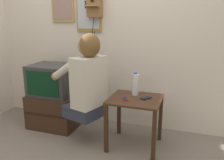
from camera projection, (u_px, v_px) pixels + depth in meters
The scene contains 11 objects.
wall_back at pixel (110, 28), 3.04m from camera, with size 6.80×0.05×2.55m.
side_table at pixel (135, 108), 2.57m from camera, with size 0.55×0.51×0.56m.
person at pixel (87, 79), 2.57m from camera, with size 0.59×0.52×0.93m.
tv_stand at pixel (56, 110), 3.16m from camera, with size 0.62×0.52×0.44m.
television at pixel (52, 80), 3.05m from camera, with size 0.54×0.45×0.39m.
wall_phone_antique at pixel (94, 2), 2.94m from camera, with size 0.22×0.19×0.77m.
framed_picture at pixel (63, 5), 3.14m from camera, with size 0.33×0.03×0.43m.
wall_mirror at pixel (89, 3), 3.01m from camera, with size 0.34×0.03×0.71m.
cell_phone_held at pixel (125, 99), 2.51m from camera, with size 0.10×0.14×0.01m.
cell_phone_spare at pixel (146, 98), 2.53m from camera, with size 0.12×0.14×0.01m.
water_bottle at pixel (135, 84), 2.63m from camera, with size 0.07×0.07×0.26m.
Camera 1 is at (1.04, -1.81, 1.39)m, focal length 38.00 mm.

